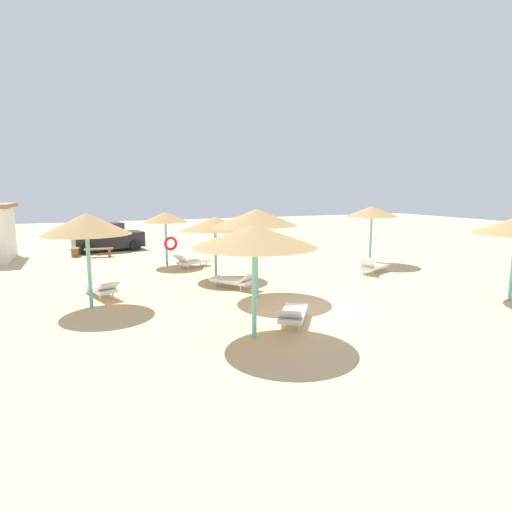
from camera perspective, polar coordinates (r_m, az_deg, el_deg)
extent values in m
plane|color=#D1B284|center=(13.37, 5.03, -6.97)|extent=(80.00, 80.00, 0.00)
cylinder|color=#6BC6BC|center=(10.33, -0.24, -4.83)|extent=(0.12, 0.12, 2.42)
cone|color=#9E7A4C|center=(10.09, -0.25, 2.81)|extent=(3.09, 3.09, 0.54)
cylinder|color=#6BC6BC|center=(17.35, -5.57, 0.37)|extent=(0.12, 0.12, 2.15)
cone|color=#9E7A4C|center=(17.20, -5.63, 4.49)|extent=(2.82, 2.82, 0.55)
cylinder|color=#6BC6BC|center=(13.96, -21.95, -1.80)|extent=(0.12, 0.12, 2.43)
cone|color=#9E7A4C|center=(13.78, -22.30, 4.13)|extent=(2.69, 2.69, 0.67)
cylinder|color=#6BC6BC|center=(21.48, 15.49, 2.21)|extent=(0.12, 0.12, 2.47)
cone|color=#9E7A4C|center=(21.37, 15.65, 5.93)|extent=(2.56, 2.56, 0.52)
cylinder|color=#6BC6BC|center=(20.69, -12.24, 1.76)|extent=(0.12, 0.12, 2.24)
cone|color=#9E7A4C|center=(20.57, -12.36, 5.26)|extent=(2.23, 2.23, 0.50)
torus|color=red|center=(20.73, -11.64, 1.69)|extent=(0.71, 0.26, 0.70)
cylinder|color=#6BC6BC|center=(14.30, 0.09, -0.66)|extent=(0.12, 0.12, 2.54)
cone|color=#9E7A4C|center=(14.13, 0.10, 5.25)|extent=(3.09, 3.09, 0.62)
cube|color=white|center=(11.74, 5.17, -7.85)|extent=(1.50, 1.76, 0.12)
cube|color=white|center=(10.93, 4.65, -8.05)|extent=(0.82, 0.79, 0.35)
cylinder|color=silver|center=(11.21, 5.89, -9.62)|extent=(0.06, 0.06, 0.22)
cylinder|color=silver|center=(11.26, 3.64, -9.49)|extent=(0.06, 0.06, 0.22)
cylinder|color=silver|center=(12.34, 6.54, -7.85)|extent=(0.06, 0.06, 0.22)
cylinder|color=silver|center=(12.39, 4.49, -7.75)|extent=(0.06, 0.06, 0.22)
cube|color=white|center=(15.79, -3.44, -3.40)|extent=(1.47, 1.77, 0.12)
cube|color=white|center=(15.29, -1.05, -2.95)|extent=(0.80, 0.76, 0.39)
cylinder|color=silver|center=(15.66, -1.19, -4.13)|extent=(0.06, 0.06, 0.22)
cylinder|color=silver|center=(15.31, -2.13, -4.44)|extent=(0.06, 0.06, 0.22)
cylinder|color=silver|center=(16.36, -4.65, -3.58)|extent=(0.06, 0.06, 0.22)
cylinder|color=silver|center=(16.03, -5.62, -3.86)|extent=(0.06, 0.06, 0.22)
cube|color=white|center=(15.61, -20.70, -4.13)|extent=(1.13, 1.81, 0.12)
cube|color=white|center=(14.83, -19.67, -3.96)|extent=(0.77, 0.69, 0.35)
cylinder|color=silver|center=(15.17, -19.10, -5.07)|extent=(0.06, 0.06, 0.22)
cylinder|color=silver|center=(15.03, -20.66, -5.30)|extent=(0.06, 0.06, 0.22)
cylinder|color=silver|center=(16.27, -20.67, -4.22)|extent=(0.06, 0.06, 0.22)
cylinder|color=silver|center=(16.13, -22.14, -4.42)|extent=(0.06, 0.06, 0.22)
cube|color=white|center=(19.45, 16.04, -1.36)|extent=(1.81, 1.28, 0.12)
cube|color=white|center=(18.70, 14.97, -0.87)|extent=(0.63, 0.75, 0.48)
cylinder|color=silver|center=(18.86, 15.79, -2.20)|extent=(0.06, 0.06, 0.22)
cylinder|color=silver|center=(19.05, 14.61, -2.03)|extent=(0.06, 0.06, 0.22)
cylinder|color=silver|center=(19.92, 17.36, -1.68)|extent=(0.06, 0.06, 0.22)
cylinder|color=silver|center=(20.10, 16.23, -1.53)|extent=(0.06, 0.06, 0.22)
cube|color=white|center=(20.15, -8.47, -0.75)|extent=(1.80, 1.39, 0.12)
cube|color=white|center=(19.58, -10.19, -0.39)|extent=(0.73, 0.79, 0.40)
cylinder|color=silver|center=(19.62, -9.29, -1.54)|extent=(0.06, 0.06, 0.22)
cylinder|color=silver|center=(19.94, -10.15, -1.39)|extent=(0.06, 0.06, 0.22)
cylinder|color=silver|center=(20.43, -6.82, -1.06)|extent=(0.06, 0.06, 0.22)
cylinder|color=silver|center=(20.74, -7.68, -0.92)|extent=(0.06, 0.06, 0.22)
cube|color=brown|center=(24.46, -20.82, 0.90)|extent=(1.54, 0.57, 0.08)
cube|color=brown|center=(24.55, -22.06, 0.27)|extent=(0.16, 0.37, 0.41)
cube|color=brown|center=(24.46, -19.50, 0.39)|extent=(0.16, 0.37, 0.41)
cube|color=brown|center=(25.50, -23.51, 1.05)|extent=(0.58, 1.54, 0.08)
cube|color=brown|center=(24.99, -23.63, 0.32)|extent=(0.37, 0.16, 0.41)
cube|color=brown|center=(26.07, -23.32, 0.68)|extent=(0.37, 0.16, 0.41)
cube|color=black|center=(26.81, -19.60, 2.11)|extent=(4.22, 2.33, 0.90)
cube|color=#262D38|center=(26.70, -20.10, 3.68)|extent=(2.23, 1.86, 0.60)
cylinder|color=black|center=(28.02, -17.27, 1.79)|extent=(0.67, 0.32, 0.64)
cylinder|color=black|center=(26.33, -16.27, 1.39)|extent=(0.67, 0.32, 0.64)
cylinder|color=black|center=(27.46, -22.71, 1.35)|extent=(0.67, 0.32, 0.64)
cylinder|color=black|center=(25.74, -22.05, 0.91)|extent=(0.67, 0.32, 0.64)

